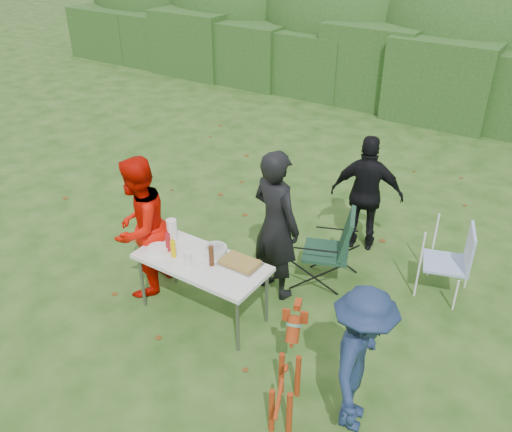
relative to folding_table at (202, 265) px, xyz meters
The scene contains 20 objects.
ground 0.73m from the folding_table, 27.96° to the left, with size 80.00×80.00×0.00m, color #1E4211.
hedge_row 8.11m from the folding_table, 88.53° to the left, with size 22.00×1.40×1.70m, color #23471C.
shrub_backdrop 9.76m from the folding_table, 88.77° to the left, with size 20.00×2.60×3.20m, color #3D6628.
folding_table is the anchor object (origin of this frame).
person_cook 0.98m from the folding_table, 61.94° to the left, with size 0.68×0.45×1.86m, color black.
person_red_jacket 0.93m from the folding_table, behind, with size 0.85×0.66×1.74m, color red.
person_black_puffy 2.52m from the folding_table, 68.31° to the left, with size 0.95×0.40×1.63m, color black.
child 2.13m from the folding_table, 11.53° to the right, with size 0.96×0.55×1.48m, color #19294C.
dog 1.69m from the folding_table, 24.91° to the right, with size 0.91×0.36×0.86m, color #912F0F, non-canonical shape.
camping_chair 1.60m from the folding_table, 56.46° to the left, with size 0.63×0.63×1.01m, color #193C28, non-canonical shape.
lawn_chair 2.91m from the folding_table, 41.51° to the left, with size 0.55×0.55×0.93m, color #3465B8, non-canonical shape.
food_tray 0.44m from the folding_table, 22.90° to the left, with size 0.45×0.30×0.02m, color #B7B7BA.
focaccia_bread 0.44m from the folding_table, 22.90° to the left, with size 0.40×0.26×0.04m, color olive.
mustard_bottle 0.36m from the folding_table, 160.97° to the right, with size 0.06×0.06×0.20m, color #F5C500.
ketchup_bottle 0.47m from the folding_table, behind, with size 0.06×0.06×0.22m, color #AA131E.
beer_bottle 0.23m from the folding_table, ahead, with size 0.06×0.06×0.24m, color #47230F.
paper_towel_roll 0.61m from the folding_table, 163.92° to the left, with size 0.12×0.12×0.26m, color white.
cup_stack 0.22m from the folding_table, 108.86° to the right, with size 0.08×0.08×0.18m, color white.
pasta_bowl 0.22m from the folding_table, 72.73° to the left, with size 0.26×0.26×0.10m, color silver.
plate_stack 0.55m from the folding_table, 167.22° to the right, with size 0.24×0.24×0.05m, color white.
Camera 1 is at (3.02, -3.87, 4.16)m, focal length 38.00 mm.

